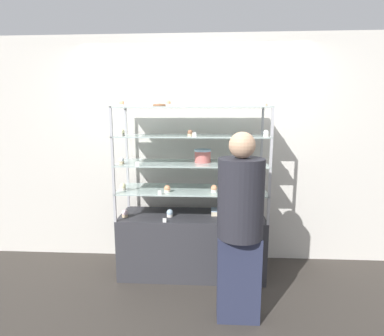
{
  "coord_description": "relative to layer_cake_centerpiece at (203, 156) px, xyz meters",
  "views": [
    {
      "loc": [
        0.17,
        -3.07,
        1.7
      ],
      "look_at": [
        0.0,
        0.0,
        1.17
      ],
      "focal_mm": 28.0,
      "sensor_mm": 36.0,
      "label": 1
    }
  ],
  "objects": [
    {
      "name": "ground_plane",
      "position": [
        -0.11,
        -0.03,
        -1.3
      ],
      "size": [
        20.0,
        20.0,
        0.0
      ],
      "primitive_type": "plane",
      "color": "#38332D"
    },
    {
      "name": "back_wall",
      "position": [
        -0.11,
        0.38,
        0.0
      ],
      "size": [
        8.0,
        0.05,
        2.6
      ],
      "color": "silver",
      "rests_on": "ground_plane"
    },
    {
      "name": "display_base",
      "position": [
        -0.11,
        -0.03,
        -0.97
      ],
      "size": [
        1.53,
        0.53,
        0.66
      ],
      "color": "#333338",
      "rests_on": "ground_plane"
    },
    {
      "name": "display_riser_lower",
      "position": [
        -0.11,
        -0.03,
        -0.37
      ],
      "size": [
        1.53,
        0.53,
        0.28
      ],
      "color": "#B7B7BC",
      "rests_on": "display_base"
    },
    {
      "name": "display_riser_middle",
      "position": [
        -0.11,
        -0.03,
        -0.08
      ],
      "size": [
        1.53,
        0.53,
        0.28
      ],
      "color": "#B7B7BC",
      "rests_on": "display_riser_lower"
    },
    {
      "name": "display_riser_upper",
      "position": [
        -0.11,
        -0.03,
        0.2
      ],
      "size": [
        1.53,
        0.53,
        0.28
      ],
      "color": "#B7B7BC",
      "rests_on": "display_riser_middle"
    },
    {
      "name": "display_riser_top",
      "position": [
        -0.11,
        -0.03,
        0.48
      ],
      "size": [
        1.53,
        0.53,
        0.28
      ],
      "color": "#B7B7BC",
      "rests_on": "display_riser_upper"
    },
    {
      "name": "layer_cake_centerpiece",
      "position": [
        0.0,
        0.0,
        0.0
      ],
      "size": [
        0.17,
        0.17,
        0.14
      ],
      "color": "#C66660",
      "rests_on": "display_riser_middle"
    },
    {
      "name": "sheet_cake_frosted",
      "position": [
        0.21,
        0.0,
        -0.61
      ],
      "size": [
        0.22,
        0.14,
        0.06
      ],
      "color": "beige",
      "rests_on": "display_base"
    },
    {
      "name": "cupcake_0",
      "position": [
        -0.81,
        -0.13,
        -0.6
      ],
      "size": [
        0.07,
        0.07,
        0.08
      ],
      "color": "#CCB28C",
      "rests_on": "display_base"
    },
    {
      "name": "cupcake_1",
      "position": [
        -0.34,
        -0.1,
        -0.6
      ],
      "size": [
        0.07,
        0.07,
        0.08
      ],
      "color": "white",
      "rests_on": "display_base"
    },
    {
      "name": "cupcake_2",
      "position": [
        0.58,
        -0.1,
        -0.6
      ],
      "size": [
        0.07,
        0.07,
        0.08
      ],
      "color": "beige",
      "rests_on": "display_base"
    },
    {
      "name": "price_tag_0",
      "position": [
        -0.37,
        -0.27,
        -0.61
      ],
      "size": [
        0.04,
        0.0,
        0.04
      ],
      "color": "white",
      "rests_on": "display_base"
    },
    {
      "name": "cupcake_3",
      "position": [
        -0.83,
        -0.11,
        -0.32
      ],
      "size": [
        0.06,
        0.06,
        0.07
      ],
      "color": "beige",
      "rests_on": "display_riser_lower"
    },
    {
      "name": "cupcake_4",
      "position": [
        -0.35,
        -0.17,
        -0.32
      ],
      "size": [
        0.06,
        0.06,
        0.07
      ],
      "color": "beige",
      "rests_on": "display_riser_lower"
    },
    {
      "name": "cupcake_5",
      "position": [
        0.12,
        -0.13,
        -0.32
      ],
      "size": [
        0.06,
        0.06,
        0.07
      ],
      "color": "white",
      "rests_on": "display_riser_lower"
    },
    {
      "name": "cupcake_6",
      "position": [
        0.59,
        -0.11,
        -0.32
      ],
      "size": [
        0.06,
        0.06,
        0.07
      ],
      "color": "beige",
      "rests_on": "display_riser_lower"
    },
    {
      "name": "price_tag_1",
      "position": [
        -0.41,
        -0.27,
        -0.33
      ],
      "size": [
        0.04,
        0.0,
        0.04
      ],
      "color": "white",
      "rests_on": "display_riser_lower"
    },
    {
      "name": "cupcake_7",
      "position": [
        -0.82,
        -0.14,
        -0.04
      ],
      "size": [
        0.05,
        0.05,
        0.07
      ],
      "color": "#CCB28C",
      "rests_on": "display_riser_middle"
    },
    {
      "name": "cupcake_8",
      "position": [
        0.59,
        -0.08,
        -0.04
      ],
      "size": [
        0.05,
        0.05,
        0.07
      ],
      "color": "white",
      "rests_on": "display_riser_middle"
    },
    {
      "name": "price_tag_2",
      "position": [
        -0.63,
        -0.27,
        -0.05
      ],
      "size": [
        0.04,
        0.0,
        0.04
      ],
      "color": "white",
      "rests_on": "display_riser_middle"
    },
    {
      "name": "cupcake_9",
      "position": [
        -0.81,
        -0.13,
        0.24
      ],
      "size": [
        0.05,
        0.05,
        0.06
      ],
      "color": "beige",
      "rests_on": "display_riser_upper"
    },
    {
      "name": "cupcake_10",
      "position": [
        -0.12,
        -0.16,
        0.24
      ],
      "size": [
        0.05,
        0.05,
        0.06
      ],
      "color": "#CCB28C",
      "rests_on": "display_riser_upper"
    },
    {
      "name": "cupcake_11",
      "position": [
        0.61,
        -0.17,
        0.24
      ],
      "size": [
        0.05,
        0.05,
        0.06
      ],
      "color": "white",
      "rests_on": "display_riser_upper"
    },
    {
      "name": "price_tag_3",
      "position": [
        -0.07,
        -0.27,
        0.24
      ],
      "size": [
        0.04,
        0.0,
        0.04
      ],
      "color": "white",
      "rests_on": "display_riser_upper"
    },
    {
      "name": "cupcake_12",
      "position": [
        -0.81,
        -0.07,
        0.53
      ],
      "size": [
        0.05,
        0.05,
        0.07
      ],
      "color": "white",
      "rests_on": "display_riser_top"
    },
    {
      "name": "cupcake_13",
      "position": [
        -0.34,
        -0.13,
        0.53
      ],
      "size": [
        0.05,
        0.05,
        0.07
      ],
      "color": "white",
      "rests_on": "display_riser_top"
    },
    {
      "name": "cupcake_14",
      "position": [
        0.13,
        -0.13,
        0.53
      ],
      "size": [
        0.05,
        0.05,
        0.07
      ],
      "color": "#CCB28C",
      "rests_on": "display_riser_top"
    },
    {
      "name": "cupcake_15",
      "position": [
        0.61,
        -0.08,
        0.53
      ],
      "size": [
        0.05,
        0.05,
        0.07
      ],
      "color": "#CCB28C",
      "rests_on": "display_riser_top"
    },
    {
      "name": "price_tag_4",
      "position": [
        0.14,
        -0.27,
        0.52
      ],
      "size": [
        0.04,
        0.0,
        0.04
      ],
      "color": "white",
      "rests_on": "display_riser_top"
    },
    {
      "name": "donut_glazed",
      "position": [
        -0.45,
        0.04,
        0.52
      ],
      "size": [
        0.14,
        0.14,
        0.04
      ],
      "color": "brown",
      "rests_on": "display_riser_top"
    },
    {
      "name": "customer_figure",
      "position": [
        0.32,
        -0.77,
        -0.45
      ],
      "size": [
        0.37,
        0.37,
        1.59
      ],
      "color": "#282D47",
      "rests_on": "ground_plane"
    }
  ]
}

